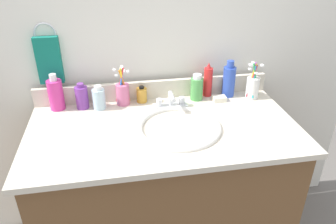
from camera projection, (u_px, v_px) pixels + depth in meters
The scene contains 18 objects.
vanity_cabinet at pixel (164, 198), 1.60m from camera, with size 1.12×0.56×0.77m, color brown.
countertop at pixel (164, 129), 1.41m from camera, with size 1.17×0.61×0.03m, color beige.
backsplash at pixel (154, 89), 1.63m from camera, with size 1.17×0.02×0.09m, color beige.
back_wall at pixel (153, 117), 1.78m from camera, with size 2.27×0.04×1.30m, color white.
towel_ring at pixel (45, 33), 1.45m from camera, with size 0.10×0.10×0.01m, color silver.
hand_towel at pixel (49, 60), 1.50m from camera, with size 0.11×0.04×0.22m, color #147260.
sink_basin at pixel (179, 134), 1.41m from camera, with size 0.36×0.36×0.11m.
faucet at pixel (171, 102), 1.55m from camera, with size 0.16×0.10×0.08m.
bottle_oil_amber at pixel (142, 95), 1.60m from camera, with size 0.05×0.05×0.08m.
bottle_soap_pink at pixel (56, 94), 1.51m from camera, with size 0.07×0.07×0.18m.
bottle_gel_clear at pixel (99, 98), 1.53m from camera, with size 0.06×0.06×0.12m.
bottle_cream_purple at pixel (82, 97), 1.53m from camera, with size 0.06×0.06×0.13m.
bottle_spray_red at pixel (208, 81), 1.64m from camera, with size 0.04×0.04×0.18m.
bottle_shampoo_blue at pixel (229, 81), 1.64m from camera, with size 0.06×0.06×0.19m.
bottle_toner_green at pixel (197, 88), 1.61m from camera, with size 0.06×0.06×0.13m.
cup_pink at pixel (123, 93), 1.56m from camera, with size 0.08×0.08×0.19m.
cup_white_ceramic at pixel (253, 86), 1.62m from camera, with size 0.08×0.08×0.19m.
soap_bar at pixel (219, 99), 1.61m from camera, with size 0.06×0.04×0.02m, color white.
Camera 1 is at (-0.19, -1.19, 1.53)m, focal length 34.78 mm.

